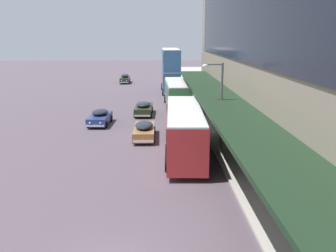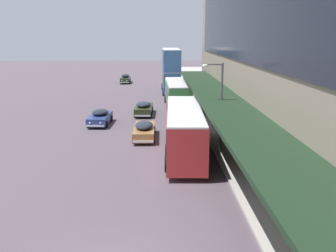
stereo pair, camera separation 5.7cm
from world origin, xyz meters
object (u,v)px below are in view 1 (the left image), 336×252
at_px(transit_bus_kerbside_far, 177,93).
at_px(street_lamp, 219,101).
at_px(transit_bus_kerbside_front, 171,69).
at_px(sedan_lead_mid, 144,108).
at_px(sedan_trailing_near, 144,130).
at_px(sedan_oncoming_front, 100,117).
at_px(transit_bus_kerbside_rear, 184,128).
at_px(sedan_oncoming_rear, 125,79).

bearing_deg(transit_bus_kerbside_far, street_lamp, -83.84).
relative_size(transit_bus_kerbside_front, sedan_lead_mid, 1.94).
relative_size(sedan_trailing_near, sedan_oncoming_front, 1.10).
bearing_deg(transit_bus_kerbside_far, transit_bus_kerbside_front, 91.41).
xyz_separation_m(transit_bus_kerbside_front, transit_bus_kerbside_rear, (-0.15, -30.58, -1.57)).
distance_m(transit_bus_kerbside_front, sedan_trailing_near, 26.44).
bearing_deg(transit_bus_kerbside_front, sedan_trailing_near, -96.98).
bearing_deg(sedan_oncoming_front, sedan_trailing_near, -49.40).
distance_m(transit_bus_kerbside_front, sedan_oncoming_rear, 14.55).
relative_size(transit_bus_kerbside_rear, sedan_oncoming_rear, 2.39).
distance_m(sedan_oncoming_front, sedan_lead_mid, 6.04).
relative_size(sedan_oncoming_front, street_lamp, 0.70).
xyz_separation_m(transit_bus_kerbside_front, transit_bus_kerbside_far, (0.31, -12.40, -1.72)).
distance_m(transit_bus_kerbside_rear, transit_bus_kerbside_far, 18.19).
bearing_deg(sedan_oncoming_rear, sedan_oncoming_front, -89.64).
xyz_separation_m(sedan_trailing_near, sedan_oncoming_rear, (-4.69, 38.02, 0.07)).
distance_m(transit_bus_kerbside_far, sedan_oncoming_rear, 25.68).
bearing_deg(sedan_lead_mid, sedan_trailing_near, -87.78).
relative_size(transit_bus_kerbside_front, street_lamp, 1.47).
bearing_deg(sedan_trailing_near, transit_bus_kerbside_far, 75.66).
bearing_deg(transit_bus_kerbside_rear, transit_bus_kerbside_front, 89.72).
xyz_separation_m(sedan_trailing_near, street_lamp, (5.47, -4.55, 3.22)).
height_order(transit_bus_kerbside_front, sedan_trailing_near, transit_bus_kerbside_front).
bearing_deg(sedan_oncoming_rear, street_lamp, -76.58).
relative_size(transit_bus_kerbside_front, sedan_oncoming_front, 2.09).
height_order(sedan_oncoming_front, street_lamp, street_lamp).
distance_m(sedan_lead_mid, street_lamp, 15.69).
height_order(transit_bus_kerbside_rear, sedan_lead_mid, transit_bus_kerbside_rear).
xyz_separation_m(sedan_oncoming_rear, street_lamp, (10.16, -42.56, 3.15)).
bearing_deg(sedan_lead_mid, sedan_oncoming_rear, 98.65).
bearing_deg(transit_bus_kerbside_rear, sedan_trailing_near, 124.20).
bearing_deg(sedan_oncoming_front, transit_bus_kerbside_front, 69.79).
height_order(transit_bus_kerbside_front, sedan_lead_mid, transit_bus_kerbside_front).
bearing_deg(street_lamp, transit_bus_kerbside_far, 96.16).
xyz_separation_m(sedan_lead_mid, sedan_oncoming_rear, (-4.31, 28.36, 0.06)).
height_order(transit_bus_kerbside_front, transit_bus_kerbside_rear, transit_bus_kerbside_front).
relative_size(transit_bus_kerbside_front, transit_bus_kerbside_rear, 0.84).
bearing_deg(sedan_oncoming_rear, transit_bus_kerbside_rear, -79.69).
distance_m(transit_bus_kerbside_front, transit_bus_kerbside_rear, 30.62).
relative_size(transit_bus_kerbside_rear, sedan_oncoming_front, 2.49).
distance_m(transit_bus_kerbside_rear, street_lamp, 3.14).
xyz_separation_m(transit_bus_kerbside_front, street_lamp, (2.27, -30.65, 0.43)).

